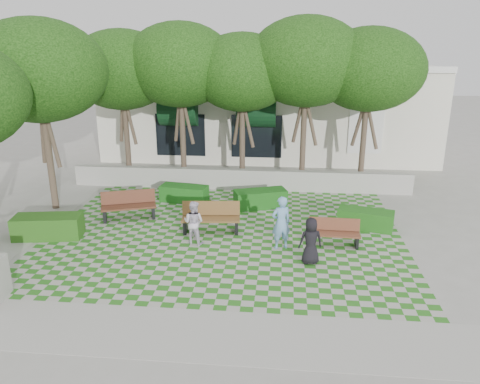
# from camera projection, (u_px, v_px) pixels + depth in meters

# --- Properties ---
(ground) EXTENTS (90.00, 90.00, 0.00)m
(ground) POSITION_uv_depth(u_px,v_px,m) (220.00, 247.00, 15.07)
(ground) COLOR gray
(ground) RESTS_ON ground
(lawn) EXTENTS (12.00, 12.00, 0.00)m
(lawn) POSITION_uv_depth(u_px,v_px,m) (224.00, 235.00, 16.01)
(lawn) COLOR #2B721E
(lawn) RESTS_ON ground
(sidewalk_south) EXTENTS (16.00, 2.00, 0.01)m
(sidewalk_south) POSITION_uv_depth(u_px,v_px,m) (191.00, 334.00, 10.62)
(sidewalk_south) COLOR #9E9B93
(sidewalk_south) RESTS_ON ground
(sidewalk_west) EXTENTS (2.00, 12.00, 0.01)m
(sidewalk_west) POSITION_uv_depth(u_px,v_px,m) (24.00, 227.00, 16.69)
(sidewalk_west) COLOR #9E9B93
(sidewalk_west) RESTS_ON ground
(retaining_wall) EXTENTS (15.00, 0.36, 0.90)m
(retaining_wall) POSITION_uv_depth(u_px,v_px,m) (239.00, 179.00, 20.79)
(retaining_wall) COLOR #9E9B93
(retaining_wall) RESTS_ON ground
(bench_east) EXTENTS (1.67, 0.61, 0.87)m
(bench_east) POSITION_uv_depth(u_px,v_px,m) (334.00, 233.00, 15.12)
(bench_east) COLOR brown
(bench_east) RESTS_ON ground
(bench_mid) EXTENTS (2.05, 0.86, 1.05)m
(bench_mid) POSITION_uv_depth(u_px,v_px,m) (211.00, 218.00, 16.14)
(bench_mid) COLOR brown
(bench_mid) RESTS_ON ground
(bench_west) EXTENTS (2.08, 1.25, 1.04)m
(bench_west) POSITION_uv_depth(u_px,v_px,m) (129.00, 206.00, 17.33)
(bench_west) COLOR #50291B
(bench_west) RESTS_ON ground
(hedge_east) EXTENTS (2.04, 1.24, 0.67)m
(hedge_east) POSITION_uv_depth(u_px,v_px,m) (365.00, 219.00, 16.52)
(hedge_east) COLOR #1A5215
(hedge_east) RESTS_ON ground
(hedge_midright) EXTENTS (2.19, 1.45, 0.71)m
(hedge_midright) POSITION_uv_depth(u_px,v_px,m) (260.00, 199.00, 18.55)
(hedge_midright) COLOR #154C14
(hedge_midright) RESTS_ON ground
(hedge_midleft) EXTENTS (2.02, 1.08, 0.67)m
(hedge_midleft) POSITION_uv_depth(u_px,v_px,m) (184.00, 194.00, 19.24)
(hedge_midleft) COLOR #165316
(hedge_midleft) RESTS_ON ground
(hedge_west) EXTENTS (2.32, 1.22, 0.77)m
(hedge_west) POSITION_uv_depth(u_px,v_px,m) (48.00, 227.00, 15.70)
(hedge_west) COLOR #204E14
(hedge_west) RESTS_ON ground
(person_blue) EXTENTS (0.75, 0.63, 1.75)m
(person_blue) POSITION_uv_depth(u_px,v_px,m) (281.00, 223.00, 14.73)
(person_blue) COLOR #6F9CCA
(person_blue) RESTS_ON ground
(person_dark) EXTENTS (0.78, 0.60, 1.43)m
(person_dark) POSITION_uv_depth(u_px,v_px,m) (311.00, 241.00, 13.79)
(person_dark) COLOR black
(person_dark) RESTS_ON ground
(person_white) EXTENTS (0.83, 0.72, 1.45)m
(person_white) POSITION_uv_depth(u_px,v_px,m) (194.00, 222.00, 15.17)
(person_white) COLOR silver
(person_white) RESTS_ON ground
(tree_row) EXTENTS (17.70, 13.40, 7.41)m
(tree_row) POSITION_uv_depth(u_px,v_px,m) (194.00, 70.00, 19.27)
(tree_row) COLOR #47382B
(tree_row) RESTS_ON ground
(building) EXTENTS (18.00, 8.92, 5.15)m
(building) POSITION_uv_depth(u_px,v_px,m) (268.00, 108.00, 27.52)
(building) COLOR silver
(building) RESTS_ON ground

